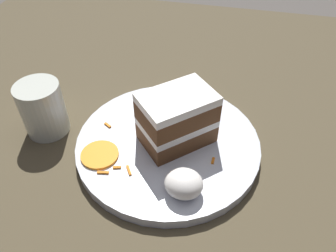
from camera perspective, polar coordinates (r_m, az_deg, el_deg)
name	(u,v)px	position (r m, az deg, el deg)	size (l,w,h in m)	color
ground_plane	(201,149)	(0.60, 5.76, -4.05)	(6.00, 6.00, 0.00)	#4C4742
dining_table	(202,144)	(0.59, 5.86, -3.05)	(1.36, 1.12, 0.03)	#4C422D
plate	(168,144)	(0.55, 0.00, -3.10)	(0.30, 0.30, 0.02)	silver
cake_slice	(177,119)	(0.51, 1.57, 1.29)	(0.13, 0.13, 0.09)	brown
cream_dollop	(184,184)	(0.46, 2.77, -9.98)	(0.06, 0.05, 0.04)	white
orange_garnish	(100,155)	(0.53, -11.80, -4.91)	(0.06, 0.06, 0.00)	orange
carrot_shreds_scatter	(156,142)	(0.54, -2.16, -2.74)	(0.20, 0.19, 0.00)	orange
drinking_glass	(44,112)	(0.60, -20.82, 2.36)	(0.07, 0.07, 0.09)	beige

